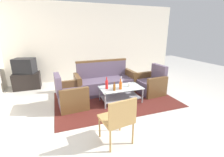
{
  "coord_description": "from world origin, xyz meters",
  "views": [
    {
      "loc": [
        -1.5,
        -3.0,
        1.82
      ],
      "look_at": [
        -0.21,
        0.65,
        0.65
      ],
      "focal_mm": 25.08,
      "sensor_mm": 36.0,
      "label": 1
    }
  ],
  "objects_px": {
    "armchair_right": "(151,84)",
    "bottle_red": "(107,84)",
    "armchair_left": "(71,96)",
    "cup": "(129,85)",
    "tv_stand": "(27,81)",
    "couch": "(105,82)",
    "bottle_orange": "(121,85)",
    "wicker_chair": "(119,117)",
    "bottle_brown": "(114,87)",
    "coffee_table": "(121,92)",
    "television": "(25,66)",
    "bottle_clear": "(121,83)"
  },
  "relations": [
    {
      "from": "armchair_right",
      "to": "bottle_red",
      "type": "distance_m",
      "value": 1.51
    },
    {
      "from": "armchair_left",
      "to": "cup",
      "type": "height_order",
      "value": "armchair_left"
    },
    {
      "from": "armchair_right",
      "to": "tv_stand",
      "type": "xyz_separation_m",
      "value": [
        -3.6,
        1.73,
        -0.03
      ]
    },
    {
      "from": "couch",
      "to": "bottle_orange",
      "type": "xyz_separation_m",
      "value": [
        0.13,
        -0.95,
        0.2
      ]
    },
    {
      "from": "wicker_chair",
      "to": "bottle_brown",
      "type": "bearing_deg",
      "value": 64.42
    },
    {
      "from": "coffee_table",
      "to": "wicker_chair",
      "type": "bearing_deg",
      "value": -113.97
    },
    {
      "from": "couch",
      "to": "bottle_red",
      "type": "relative_size",
      "value": 5.96
    },
    {
      "from": "armchair_left",
      "to": "cup",
      "type": "xyz_separation_m",
      "value": [
        1.51,
        -0.14,
        0.17
      ]
    },
    {
      "from": "couch",
      "to": "bottle_brown",
      "type": "relative_size",
      "value": 8.25
    },
    {
      "from": "armchair_right",
      "to": "bottle_brown",
      "type": "xyz_separation_m",
      "value": [
        -1.33,
        -0.41,
        0.21
      ]
    },
    {
      "from": "armchair_left",
      "to": "wicker_chair",
      "type": "height_order",
      "value": "armchair_left"
    },
    {
      "from": "bottle_orange",
      "to": "bottle_red",
      "type": "distance_m",
      "value": 0.35
    },
    {
      "from": "tv_stand",
      "to": "bottle_red",
      "type": "bearing_deg",
      "value": -42.57
    },
    {
      "from": "couch",
      "to": "tv_stand",
      "type": "bearing_deg",
      "value": -28.27
    },
    {
      "from": "bottle_red",
      "to": "television",
      "type": "relative_size",
      "value": 0.44
    },
    {
      "from": "armchair_left",
      "to": "cup",
      "type": "bearing_deg",
      "value": 80.25
    },
    {
      "from": "couch",
      "to": "bottle_brown",
      "type": "bearing_deg",
      "value": 84.93
    },
    {
      "from": "armchair_left",
      "to": "bottle_orange",
      "type": "bearing_deg",
      "value": 73.9
    },
    {
      "from": "tv_stand",
      "to": "armchair_left",
      "type": "bearing_deg",
      "value": -56.41
    },
    {
      "from": "coffee_table",
      "to": "bottle_brown",
      "type": "relative_size",
      "value": 4.98
    },
    {
      "from": "couch",
      "to": "bottle_clear",
      "type": "distance_m",
      "value": 0.9
    },
    {
      "from": "armchair_right",
      "to": "wicker_chair",
      "type": "bearing_deg",
      "value": 130.5
    },
    {
      "from": "bottle_red",
      "to": "coffee_table",
      "type": "bearing_deg",
      "value": -4.54
    },
    {
      "from": "armchair_right",
      "to": "bottle_brown",
      "type": "height_order",
      "value": "armchair_right"
    },
    {
      "from": "couch",
      "to": "wicker_chair",
      "type": "distance_m",
      "value": 2.39
    },
    {
      "from": "coffee_table",
      "to": "bottle_brown",
      "type": "xyz_separation_m",
      "value": [
        -0.24,
        -0.15,
        0.22
      ]
    },
    {
      "from": "bottle_clear",
      "to": "bottle_brown",
      "type": "relative_size",
      "value": 1.38
    },
    {
      "from": "bottle_brown",
      "to": "tv_stand",
      "type": "distance_m",
      "value": 3.13
    },
    {
      "from": "armchair_left",
      "to": "coffee_table",
      "type": "distance_m",
      "value": 1.28
    },
    {
      "from": "bottle_orange",
      "to": "armchair_right",
      "type": "bearing_deg",
      "value": 18.0
    },
    {
      "from": "bottle_brown",
      "to": "tv_stand",
      "type": "bearing_deg",
      "value": 136.66
    },
    {
      "from": "armchair_right",
      "to": "coffee_table",
      "type": "relative_size",
      "value": 0.77
    },
    {
      "from": "television",
      "to": "tv_stand",
      "type": "bearing_deg",
      "value": 90.0
    },
    {
      "from": "cup",
      "to": "tv_stand",
      "type": "height_order",
      "value": "tv_stand"
    },
    {
      "from": "bottle_orange",
      "to": "bottle_clear",
      "type": "height_order",
      "value": "bottle_clear"
    },
    {
      "from": "coffee_table",
      "to": "tv_stand",
      "type": "distance_m",
      "value": 3.2
    },
    {
      "from": "cup",
      "to": "television",
      "type": "bearing_deg",
      "value": 143.91
    },
    {
      "from": "couch",
      "to": "armchair_left",
      "type": "height_order",
      "value": "couch"
    },
    {
      "from": "bottle_brown",
      "to": "tv_stand",
      "type": "relative_size",
      "value": 0.28
    },
    {
      "from": "bottle_orange",
      "to": "wicker_chair",
      "type": "xyz_separation_m",
      "value": [
        -0.61,
        -1.38,
        -0.02
      ]
    },
    {
      "from": "cup",
      "to": "bottle_clear",
      "type": "bearing_deg",
      "value": -175.63
    },
    {
      "from": "bottle_orange",
      "to": "wicker_chair",
      "type": "relative_size",
      "value": 0.32
    },
    {
      "from": "armchair_right",
      "to": "bottle_brown",
      "type": "relative_size",
      "value": 3.85
    },
    {
      "from": "armchair_right",
      "to": "tv_stand",
      "type": "relative_size",
      "value": 1.06
    },
    {
      "from": "tv_stand",
      "to": "coffee_table",
      "type": "bearing_deg",
      "value": -38.37
    },
    {
      "from": "coffee_table",
      "to": "cup",
      "type": "xyz_separation_m",
      "value": [
        0.23,
        -0.01,
        0.19
      ]
    },
    {
      "from": "couch",
      "to": "bottle_red",
      "type": "height_order",
      "value": "couch"
    },
    {
      "from": "bottle_orange",
      "to": "bottle_clear",
      "type": "relative_size",
      "value": 0.88
    },
    {
      "from": "couch",
      "to": "television",
      "type": "distance_m",
      "value": 2.63
    },
    {
      "from": "cup",
      "to": "television",
      "type": "xyz_separation_m",
      "value": [
        -2.74,
        2.0,
        0.3
      ]
    }
  ]
}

